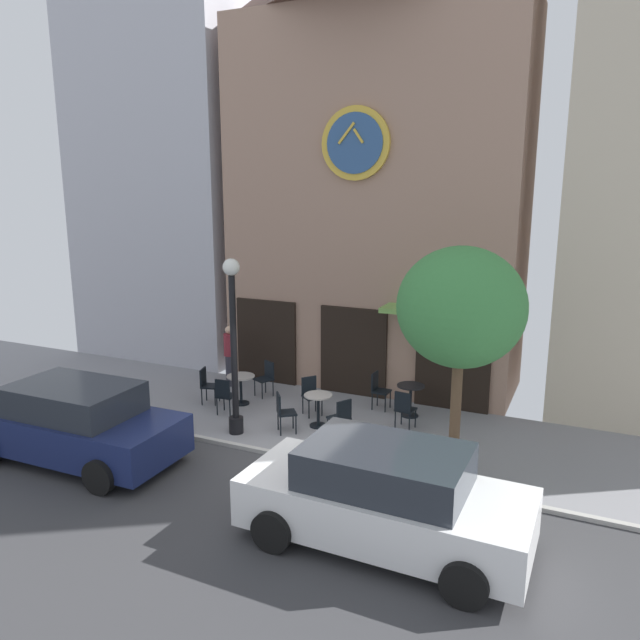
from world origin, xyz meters
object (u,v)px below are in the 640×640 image
(cafe_chair_by_entrance, at_px, (311,393))
(cafe_table_center, at_px, (241,384))
(cafe_chair_outer, at_px, (404,407))
(parked_car_navy, at_px, (76,423))
(cafe_chair_corner, at_px, (378,388))
(cafe_chair_left_end, at_px, (225,394))
(cafe_chair_facing_wall, at_px, (266,376))
(cafe_chair_facing_street, at_px, (341,416))
(pedestrian_maroon, at_px, (230,355))
(cafe_chair_curbside, at_px, (207,383))
(street_tree, at_px, (461,308))
(street_lamp, at_px, (234,347))
(parked_car_white, at_px, (384,497))
(cafe_table_near_door, at_px, (411,395))
(cafe_table_leftmost, at_px, (318,405))
(cafe_chair_near_lamp, at_px, (283,410))

(cafe_chair_by_entrance, bearing_deg, cafe_table_center, -176.43)
(cafe_chair_outer, bearing_deg, parked_car_navy, -142.75)
(cafe_chair_outer, bearing_deg, cafe_chair_corner, 133.41)
(cafe_chair_left_end, bearing_deg, cafe_chair_facing_wall, 82.89)
(cafe_chair_facing_street, height_order, pedestrian_maroon, pedestrian_maroon)
(parked_car_navy, bearing_deg, cafe_chair_curbside, 82.71)
(cafe_chair_outer, xyz_separation_m, cafe_chair_by_entrance, (-2.31, 0.01, 0.00))
(street_tree, relative_size, pedestrian_maroon, 2.57)
(cafe_chair_outer, bearing_deg, street_lamp, -152.61)
(pedestrian_maroon, xyz_separation_m, parked_car_white, (6.22, -5.37, -0.10))
(cafe_chair_left_end, height_order, parked_car_navy, parked_car_navy)
(cafe_table_near_door, height_order, cafe_chair_by_entrance, cafe_chair_by_entrance)
(street_tree, height_order, cafe_chair_facing_wall, street_tree)
(cafe_table_center, height_order, cafe_chair_facing_street, cafe_chair_facing_street)
(pedestrian_maroon, distance_m, parked_car_navy, 5.16)
(cafe_table_center, relative_size, cafe_chair_facing_wall, 0.81)
(cafe_chair_corner, bearing_deg, cafe_chair_curbside, -160.30)
(cafe_table_center, relative_size, pedestrian_maroon, 0.44)
(street_lamp, relative_size, cafe_chair_by_entrance, 4.28)
(street_tree, relative_size, cafe_chair_left_end, 4.77)
(cafe_chair_facing_wall, height_order, pedestrian_maroon, pedestrian_maroon)
(cafe_chair_facing_street, distance_m, pedestrian_maroon, 4.63)
(cafe_table_leftmost, bearing_deg, street_tree, -16.25)
(cafe_chair_left_end, distance_m, pedestrian_maroon, 2.23)
(parked_car_white, bearing_deg, cafe_table_center, 140.65)
(cafe_chair_left_end, distance_m, parked_car_white, 6.20)
(cafe_table_near_door, bearing_deg, pedestrian_maroon, 178.34)
(street_tree, xyz_separation_m, cafe_chair_outer, (-1.45, 1.57, -2.64))
(cafe_chair_outer, xyz_separation_m, cafe_chair_facing_wall, (-3.92, 0.71, 0.00))
(cafe_chair_facing_street, bearing_deg, pedestrian_maroon, 153.46)
(cafe_chair_left_end, relative_size, cafe_chair_curbside, 1.00)
(cafe_chair_outer, height_order, parked_car_white, parked_car_white)
(cafe_chair_left_end, height_order, cafe_chair_corner, same)
(cafe_table_center, xyz_separation_m, cafe_table_near_door, (4.07, 0.97, 0.00))
(cafe_chair_facing_street, xyz_separation_m, parked_car_navy, (-4.38, -3.09, 0.23))
(cafe_table_near_door, xyz_separation_m, cafe_chair_corner, (-0.86, 0.16, 0.01))
(parked_car_white, bearing_deg, cafe_chair_outer, 103.08)
(cafe_chair_facing_wall, height_order, cafe_chair_corner, same)
(cafe_chair_by_entrance, bearing_deg, cafe_chair_outer, -0.19)
(street_tree, relative_size, cafe_chair_near_lamp, 4.77)
(cafe_table_leftmost, relative_size, cafe_chair_curbside, 0.84)
(cafe_chair_outer, relative_size, cafe_chair_facing_wall, 1.00)
(cafe_table_leftmost, height_order, cafe_table_near_door, cafe_table_near_door)
(cafe_table_center, height_order, cafe_chair_near_lamp, cafe_chair_near_lamp)
(cafe_table_center, xyz_separation_m, parked_car_white, (5.19, -4.26, 0.24))
(cafe_chair_near_lamp, distance_m, cafe_chair_curbside, 2.74)
(cafe_chair_facing_street, height_order, cafe_chair_curbside, same)
(cafe_chair_by_entrance, bearing_deg, street_tree, -22.82)
(street_lamp, bearing_deg, cafe_table_center, 118.61)
(cafe_chair_facing_street, bearing_deg, cafe_chair_near_lamp, -171.04)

